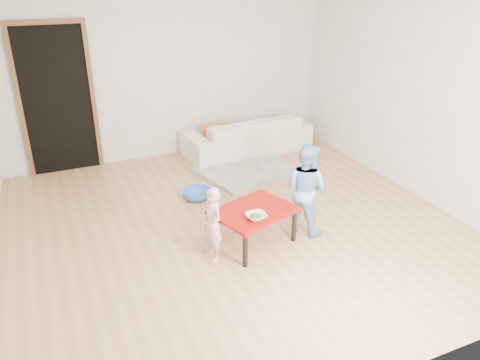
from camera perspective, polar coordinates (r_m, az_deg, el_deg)
floor at (r=5.46m, az=-0.85°, el=-5.41°), size 5.00×5.00×0.01m
back_wall at (r=7.25m, az=-8.83°, el=12.90°), size 5.00×0.02×2.60m
right_wall at (r=6.31m, az=20.82°, el=9.89°), size 0.02×5.00×2.60m
doorway at (r=7.06m, az=-21.38°, el=8.91°), size 1.02×0.08×2.11m
sofa at (r=7.46m, az=0.90°, el=5.51°), size 2.07×0.95×0.59m
cushion at (r=7.11m, az=-2.16°, el=5.87°), size 0.53×0.48×0.13m
red_table at (r=5.01m, az=1.66°, el=-5.69°), size 0.97×0.84×0.41m
bowl at (r=4.73m, az=1.99°, el=-4.46°), size 0.21×0.21×0.05m
broccoli at (r=4.73m, az=1.99°, el=-4.43°), size 0.12×0.12×0.06m
child_pink at (r=4.68m, az=-3.36°, el=-5.46°), size 0.22×0.30×0.78m
child_blue at (r=5.17m, az=7.96°, el=-1.02°), size 0.59×0.63×1.03m
basin at (r=6.04m, az=-5.29°, el=-1.77°), size 0.38×0.38×0.12m
blanket at (r=6.80m, az=0.60°, el=1.18°), size 1.46×1.31×0.06m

